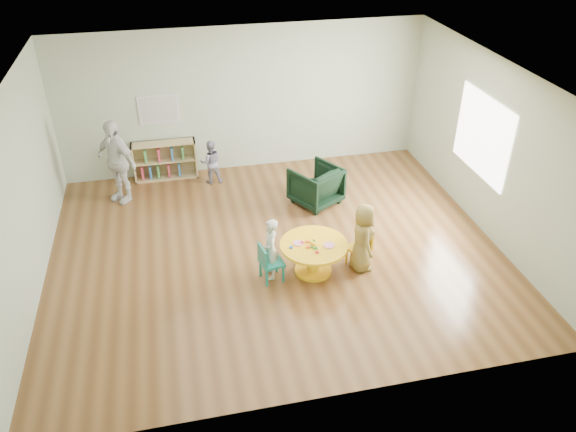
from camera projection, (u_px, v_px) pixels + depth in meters
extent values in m
plane|color=brown|center=(276.00, 249.00, 8.96)|extent=(7.00, 7.00, 0.00)
cube|color=silver|center=(273.00, 82.00, 7.49)|extent=(7.00, 6.00, 0.10)
cube|color=#9EAD94|center=(244.00, 100.00, 10.69)|extent=(7.00, 0.10, 2.80)
cube|color=#9EAD94|center=(332.00, 305.00, 5.73)|extent=(7.00, 0.10, 2.80)
cube|color=#9EAD94|center=(21.00, 197.00, 7.57)|extent=(0.10, 6.00, 2.80)
cube|color=#9EAD94|center=(492.00, 149.00, 8.85)|extent=(0.10, 6.00, 2.80)
cube|color=white|center=(482.00, 136.00, 9.04)|extent=(0.02, 1.60, 1.30)
cylinder|color=yellow|center=(313.00, 259.00, 8.36)|extent=(0.18, 0.18, 0.46)
cylinder|color=yellow|center=(313.00, 270.00, 8.47)|extent=(0.56, 0.56, 0.04)
cylinder|color=yellow|center=(314.00, 245.00, 8.22)|extent=(1.00, 1.00, 0.04)
cylinder|color=pink|center=(298.00, 243.00, 8.21)|extent=(0.15, 0.15, 0.01)
cylinder|color=pink|center=(329.00, 245.00, 8.17)|extent=(0.17, 0.17, 0.01)
cylinder|color=yellow|center=(313.00, 244.00, 8.18)|extent=(0.09, 0.13, 0.04)
cylinder|color=#136F24|center=(312.00, 247.00, 8.11)|extent=(0.04, 0.05, 0.02)
cylinder|color=#136F24|center=(314.00, 240.00, 8.25)|extent=(0.04, 0.05, 0.02)
cube|color=red|center=(317.00, 252.00, 8.02)|extent=(0.05, 0.05, 0.02)
cube|color=#FF5015|center=(307.00, 242.00, 8.25)|extent=(0.05, 0.05, 0.02)
cube|color=#1748AF|center=(291.00, 247.00, 8.12)|extent=(0.06, 0.06, 0.02)
cube|color=#136F24|center=(316.00, 248.00, 8.10)|extent=(0.06, 0.05, 0.02)
cube|color=red|center=(302.00, 243.00, 8.22)|extent=(0.07, 0.07, 0.02)
cube|color=#FF5015|center=(308.00, 247.00, 8.12)|extent=(0.06, 0.06, 0.02)
cube|color=#177F72|center=(272.00, 262.00, 8.16)|extent=(0.38, 0.38, 0.04)
cube|color=#177F72|center=(262.00, 256.00, 8.03)|extent=(0.09, 0.32, 0.28)
cylinder|color=#177F72|center=(260.00, 268.00, 8.31)|extent=(0.04, 0.04, 0.28)
cylinder|color=#177F72|center=(267.00, 278.00, 8.10)|extent=(0.04, 0.04, 0.28)
cylinder|color=#177F72|center=(277.00, 264.00, 8.39)|extent=(0.04, 0.04, 0.28)
cylinder|color=#177F72|center=(283.00, 274.00, 8.19)|extent=(0.04, 0.04, 0.28)
cube|color=yellow|center=(359.00, 248.00, 8.48)|extent=(0.41, 0.41, 0.04)
cube|color=yellow|center=(366.00, 237.00, 8.47)|extent=(0.16, 0.29, 0.27)
cylinder|color=yellow|center=(369.00, 258.00, 8.54)|extent=(0.04, 0.04, 0.27)
cylinder|color=yellow|center=(358.00, 250.00, 8.71)|extent=(0.04, 0.04, 0.27)
cylinder|color=yellow|center=(358.00, 263.00, 8.42)|extent=(0.04, 0.04, 0.27)
cylinder|color=yellow|center=(347.00, 256.00, 8.58)|extent=(0.04, 0.04, 0.27)
cube|color=tan|center=(134.00, 163.00, 10.70)|extent=(0.03, 0.30, 0.75)
cube|color=tan|center=(196.00, 157.00, 10.91)|extent=(0.03, 0.30, 0.75)
cube|color=tan|center=(167.00, 177.00, 11.00)|extent=(1.20, 0.30, 0.03)
cube|color=tan|center=(163.00, 143.00, 10.61)|extent=(1.20, 0.30, 0.03)
cube|color=tan|center=(165.00, 160.00, 10.80)|extent=(1.14, 0.28, 0.03)
cube|color=tan|center=(165.00, 157.00, 10.92)|extent=(1.20, 0.02, 0.75)
cube|color=#D63954|center=(143.00, 172.00, 10.81)|extent=(0.04, 0.18, 0.26)
cube|color=#3576BA|center=(150.00, 171.00, 10.84)|extent=(0.04, 0.18, 0.26)
cube|color=#499F50|center=(158.00, 170.00, 10.86)|extent=(0.04, 0.18, 0.26)
cube|color=#D63954|center=(169.00, 169.00, 10.90)|extent=(0.04, 0.18, 0.26)
cube|color=#3576BA|center=(179.00, 168.00, 10.94)|extent=(0.04, 0.18, 0.26)
cube|color=#499F50|center=(145.00, 155.00, 10.64)|extent=(0.04, 0.18, 0.26)
cube|color=#D63954|center=(159.00, 154.00, 10.69)|extent=(0.04, 0.18, 0.26)
cube|color=#3576BA|center=(172.00, 153.00, 10.74)|extent=(0.04, 0.18, 0.26)
cube|color=#499F50|center=(183.00, 152.00, 10.77)|extent=(0.04, 0.18, 0.26)
cube|color=silver|center=(159.00, 109.00, 10.41)|extent=(0.74, 0.01, 0.54)
cube|color=#F96334|center=(159.00, 110.00, 10.41)|extent=(0.70, 0.00, 0.50)
imported|color=black|center=(316.00, 185.00, 10.01)|extent=(1.05, 1.05, 0.71)
imported|color=silver|center=(271.00, 249.00, 8.13)|extent=(0.26, 0.37, 0.97)
imported|color=gold|center=(362.00, 237.00, 8.27)|extent=(0.36, 0.54, 1.10)
imported|color=#1B1C44|center=(211.00, 162.00, 10.63)|extent=(0.42, 0.33, 0.86)
imported|color=silver|center=(116.00, 161.00, 9.89)|extent=(0.91, 0.90, 1.54)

